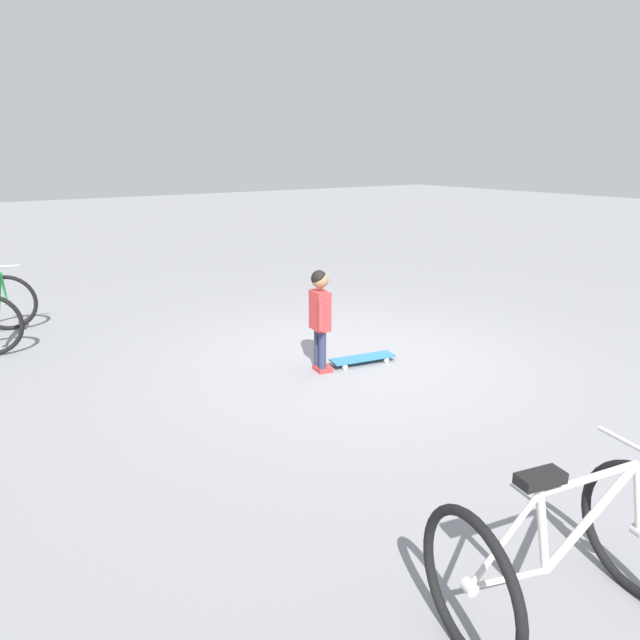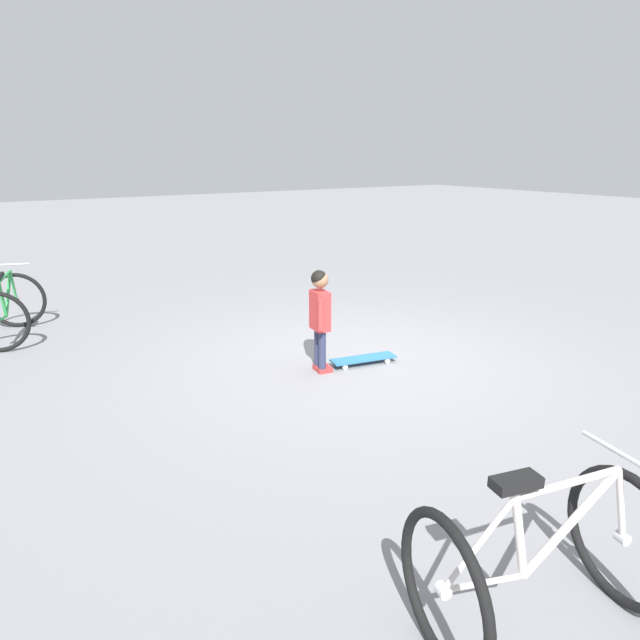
% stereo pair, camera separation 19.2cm
% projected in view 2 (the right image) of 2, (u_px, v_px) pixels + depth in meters
% --- Properties ---
extents(ground_plane, '(50.00, 50.00, 0.00)m').
position_uv_depth(ground_plane, '(361.00, 360.00, 6.27)').
color(ground_plane, gray).
extents(child_person, '(0.34, 0.27, 1.06)m').
position_uv_depth(child_person, '(320.00, 310.00, 5.76)').
color(child_person, '#2D3351').
rests_on(child_person, ground).
extents(skateboard, '(0.32, 0.73, 0.07)m').
position_uv_depth(skateboard, '(363.00, 359.00, 6.12)').
color(skateboard, teal).
rests_on(skateboard, ground).
extents(bicycle_near, '(1.23, 0.99, 0.85)m').
position_uv_depth(bicycle_near, '(7.00, 308.00, 6.87)').
color(bicycle_near, black).
rests_on(bicycle_near, ground).
extents(bicycle_mid, '(0.92, 1.20, 0.85)m').
position_uv_depth(bicycle_mid, '(539.00, 558.00, 2.65)').
color(bicycle_mid, black).
rests_on(bicycle_mid, ground).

